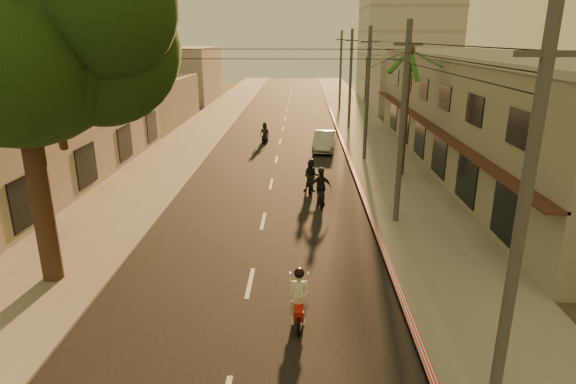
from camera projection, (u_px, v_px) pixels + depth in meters
name	position (u px, v px, depth m)	size (l,w,h in m)	color
ground	(243.00, 314.00, 15.07)	(160.00, 160.00, 0.00)	#383023
road	(276.00, 159.00, 34.09)	(10.00, 140.00, 0.02)	black
sidewalk_right	(383.00, 159.00, 33.87)	(5.00, 140.00, 0.12)	slate
sidewalk_left	(171.00, 158.00, 34.28)	(5.00, 140.00, 0.12)	slate
curb_stripe	(356.00, 179.00, 29.17)	(0.20, 60.00, 0.20)	red
shophouse_row	(492.00, 113.00, 30.69)	(8.80, 34.20, 7.30)	gray
left_building	(31.00, 140.00, 27.97)	(8.20, 24.20, 5.20)	#A09A91
broadleaf_tree	(28.00, 30.00, 14.69)	(9.60, 8.70, 12.10)	black
palm_tree	(409.00, 58.00, 27.87)	(5.00, 5.00, 8.20)	black
utility_poles	(369.00, 65.00, 31.92)	(1.20, 48.26, 9.00)	#38383A
filler_right	(406.00, 84.00, 56.57)	(8.00, 14.00, 6.00)	#A09A91
filler_left_near	(141.00, 102.00, 47.12)	(8.00, 14.00, 4.40)	#A09A91
filler_left_far	(183.00, 75.00, 63.84)	(8.00, 14.00, 7.00)	#A09A91
scooter_red	(299.00, 300.00, 14.36)	(0.71, 1.89, 1.86)	black
scooter_mid_a	(311.00, 177.00, 26.81)	(1.02, 1.91, 1.88)	black
scooter_mid_b	(321.00, 188.00, 24.74)	(1.13, 2.00, 1.97)	black
scooter_far_a	(265.00, 134.00, 39.30)	(0.92, 1.71, 1.69)	black
parked_car	(324.00, 141.00, 36.61)	(1.99, 4.53, 1.45)	#9B9FA3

